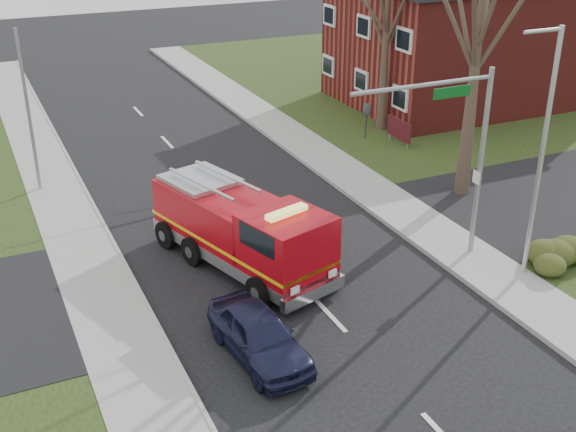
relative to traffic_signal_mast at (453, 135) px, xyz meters
name	(u,v)px	position (x,y,z in m)	size (l,w,h in m)	color
ground	(330,316)	(-5.21, -1.50, -4.71)	(120.00, 120.00, 0.00)	black
sidewalk_right	(490,272)	(0.99, -1.50, -4.63)	(2.40, 80.00, 0.15)	#9D9E98
sidewalk_left	(132,365)	(-11.41, -1.50, -4.63)	(2.40, 80.00, 0.15)	#9D9E98
brick_building	(473,40)	(13.79, 16.50, -1.05)	(15.40, 10.40, 7.25)	maroon
health_center_sign	(399,130)	(5.29, 11.00, -3.83)	(0.12, 2.00, 1.40)	#451018
hedge_corner	(576,256)	(3.79, -2.50, -4.13)	(2.80, 2.00, 0.90)	#354017
bare_tree_near	(480,19)	(4.29, 4.50, 2.71)	(6.00, 6.00, 12.00)	#3F2F25
bare_tree_far	(388,7)	(5.79, 13.50, 1.78)	(5.25, 5.25, 10.50)	#3F2F25
traffic_signal_mast	(453,135)	(0.00, 0.00, 0.00)	(5.29, 0.18, 6.80)	gray
streetlight_pole	(541,149)	(1.93, -2.00, -0.16)	(1.48, 0.16, 8.40)	#B7BABF
utility_pole_far	(29,114)	(-12.01, 12.50, -1.21)	(0.14, 0.14, 7.00)	gray
fire_engine	(242,232)	(-6.48, 2.60, -3.37)	(4.51, 7.74, 2.96)	#9F0710
parked_car_maroon	(259,335)	(-8.01, -2.50, -4.00)	(1.67, 4.16, 1.42)	#181A36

